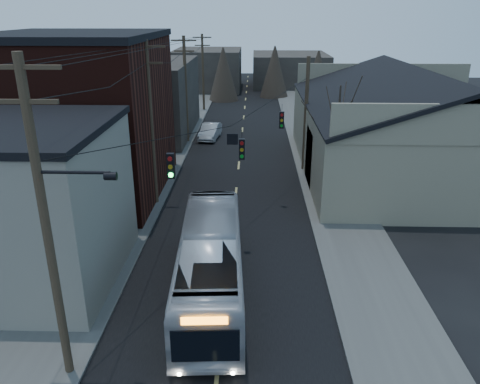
# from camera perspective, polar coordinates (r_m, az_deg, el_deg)

# --- Properties ---
(road_surface) EXTENTS (9.00, 110.00, 0.02)m
(road_surface) POSITION_cam_1_polar(r_m,az_deg,el_deg) (41.05, 0.03, 4.98)
(road_surface) COLOR black
(road_surface) RESTS_ON ground
(sidewalk_left) EXTENTS (4.00, 110.00, 0.12)m
(sidewalk_left) POSITION_cam_1_polar(r_m,az_deg,el_deg) (41.73, -8.97, 5.06)
(sidewalk_left) COLOR #474744
(sidewalk_left) RESTS_ON ground
(sidewalk_right) EXTENTS (4.00, 110.00, 0.12)m
(sidewalk_right) POSITION_cam_1_polar(r_m,az_deg,el_deg) (41.37, 9.10, 4.91)
(sidewalk_right) COLOR #474744
(sidewalk_right) RESTS_ON ground
(building_clapboard) EXTENTS (8.00, 8.00, 7.00)m
(building_clapboard) POSITION_cam_1_polar(r_m,az_deg,el_deg) (22.47, -25.29, -1.71)
(building_clapboard) COLOR gray
(building_clapboard) RESTS_ON ground
(building_brick) EXTENTS (10.00, 12.00, 10.00)m
(building_brick) POSITION_cam_1_polar(r_m,az_deg,el_deg) (32.10, -18.87, 8.44)
(building_brick) COLOR black
(building_brick) RESTS_ON ground
(building_left_far) EXTENTS (9.00, 14.00, 7.00)m
(building_left_far) POSITION_cam_1_polar(r_m,az_deg,el_deg) (47.31, -11.56, 11.08)
(building_left_far) COLOR #2D2824
(building_left_far) RESTS_ON ground
(warehouse) EXTENTS (16.16, 20.60, 7.73)m
(warehouse) POSITION_cam_1_polar(r_m,az_deg,el_deg) (37.43, 20.23, 6.33)
(warehouse) COLOR #7B7059
(warehouse) RESTS_ON ground
(building_far_left) EXTENTS (10.00, 12.00, 6.00)m
(building_far_left) POSITION_cam_1_polar(r_m,az_deg,el_deg) (75.22, -3.90, 14.68)
(building_far_left) COLOR #2D2824
(building_far_left) RESTS_ON ground
(building_far_right) EXTENTS (12.00, 14.00, 5.00)m
(building_far_right) POSITION_cam_1_polar(r_m,az_deg,el_deg) (80.12, 6.07, 14.65)
(building_far_right) COLOR #2D2824
(building_far_right) RESTS_ON ground
(bare_tree) EXTENTS (0.40, 0.40, 7.20)m
(bare_tree) POSITION_cam_1_polar(r_m,az_deg,el_deg) (30.91, 11.68, 6.00)
(bare_tree) COLOR black
(bare_tree) RESTS_ON ground
(utility_lines) EXTENTS (11.24, 45.28, 10.50)m
(utility_lines) POSITION_cam_1_polar(r_m,az_deg,el_deg) (34.43, -5.53, 10.19)
(utility_lines) COLOR #382B1E
(utility_lines) RESTS_ON ground
(bus) EXTENTS (3.14, 10.96, 3.02)m
(bus) POSITION_cam_1_polar(r_m,az_deg,el_deg) (20.08, -3.60, -8.59)
(bus) COLOR #ABAFB8
(bus) RESTS_ON ground
(parked_car) EXTENTS (2.04, 4.53, 1.44)m
(parked_car) POSITION_cam_1_polar(r_m,az_deg,el_deg) (45.18, -3.65, 7.39)
(parked_car) COLOR #A8ABB0
(parked_car) RESTS_ON ground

